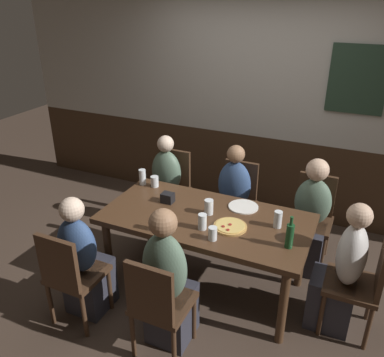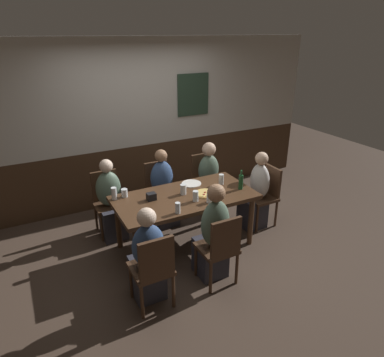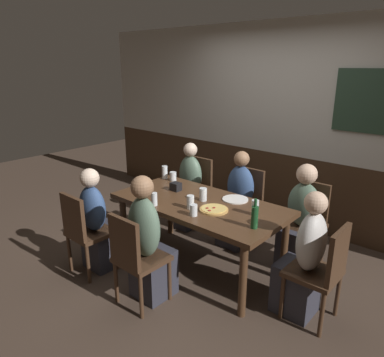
{
  "view_description": "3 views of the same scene",
  "coord_description": "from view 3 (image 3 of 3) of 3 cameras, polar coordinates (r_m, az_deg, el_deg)",
  "views": [
    {
      "loc": [
        1.13,
        -2.74,
        2.5
      ],
      "look_at": [
        -0.18,
        0.1,
        1.02
      ],
      "focal_mm": 37.38,
      "sensor_mm": 36.0,
      "label": 1
    },
    {
      "loc": [
        -1.74,
        -3.53,
        2.66
      ],
      "look_at": [
        0.07,
        -0.06,
        0.99
      ],
      "focal_mm": 32.34,
      "sensor_mm": 36.0,
      "label": 2
    },
    {
      "loc": [
        2.17,
        -2.59,
        2.07
      ],
      "look_at": [
        -0.12,
        0.02,
        0.96
      ],
      "focal_mm": 33.38,
      "sensor_mm": 36.0,
      "label": 3
    }
  ],
  "objects": [
    {
      "name": "chair_mid_far",
      "position": [
        4.37,
        8.48,
        -3.54
      ],
      "size": [
        0.4,
        0.4,
        0.88
      ],
      "color": "#422B1C",
      "rests_on": "ground_plane"
    },
    {
      "name": "pizza",
      "position": [
        3.42,
        3.52,
        -4.94
      ],
      "size": [
        0.28,
        0.28,
        0.03
      ],
      "color": "tan",
      "rests_on": "dining_table"
    },
    {
      "name": "beer_glass_tall",
      "position": [
        3.54,
        -6.04,
        -3.44
      ],
      "size": [
        0.06,
        0.06,
        0.13
      ],
      "color": "silver",
      "rests_on": "dining_table"
    },
    {
      "name": "dining_table",
      "position": [
        3.66,
        1.18,
        -4.88
      ],
      "size": [
        1.78,
        0.89,
        0.74
      ],
      "color": "#472D1C",
      "rests_on": "ground_plane"
    },
    {
      "name": "ground_plane",
      "position": [
        3.96,
        1.11,
        -13.73
      ],
      "size": [
        12.0,
        12.0,
        0.0
      ],
      "primitive_type": "plane",
      "color": "#423328"
    },
    {
      "name": "person_mid_near",
      "position": [
        3.28,
        -6.93,
        -10.93
      ],
      "size": [
        0.34,
        0.37,
        1.19
      ],
      "color": "#2D2D38",
      "rests_on": "ground_plane"
    },
    {
      "name": "condiment_caddy",
      "position": [
        3.94,
        -2.61,
        -1.3
      ],
      "size": [
        0.11,
        0.09,
        0.09
      ],
      "primitive_type": "cube",
      "color": "black",
      "rests_on": "dining_table"
    },
    {
      "name": "chair_mid_near",
      "position": [
        3.19,
        -9.1,
        -12.07
      ],
      "size": [
        0.4,
        0.4,
        0.88
      ],
      "color": "#422B1C",
      "rests_on": "ground_plane"
    },
    {
      "name": "beer_glass_half",
      "position": [
        3.35,
        10.04,
        -4.68
      ],
      "size": [
        0.07,
        0.07,
        0.14
      ],
      "color": "silver",
      "rests_on": "dining_table"
    },
    {
      "name": "chair_left_far",
      "position": [
        4.81,
        0.66,
        -1.33
      ],
      "size": [
        0.4,
        0.4,
        0.88
      ],
      "color": "#422B1C",
      "rests_on": "ground_plane"
    },
    {
      "name": "person_left_near",
      "position": [
        3.86,
        -14.75,
        -7.48
      ],
      "size": [
        0.34,
        0.37,
        1.1
      ],
      "color": "#2D2D38",
      "rests_on": "ground_plane"
    },
    {
      "name": "tumbler_short",
      "position": [
        3.44,
        -0.25,
        -3.87
      ],
      "size": [
        0.07,
        0.07,
        0.13
      ],
      "color": "silver",
      "rests_on": "dining_table"
    },
    {
      "name": "pint_glass_pale",
      "position": [
        3.65,
        1.78,
        -2.68
      ],
      "size": [
        0.08,
        0.08,
        0.13
      ],
      "color": "silver",
      "rests_on": "dining_table"
    },
    {
      "name": "pint_glass_stout",
      "position": [
        3.29,
        0.26,
        -5.2
      ],
      "size": [
        0.07,
        0.07,
        0.11
      ],
      "color": "silver",
      "rests_on": "dining_table"
    },
    {
      "name": "person_left_far",
      "position": [
        4.7,
        -0.64,
        -2.16
      ],
      "size": [
        0.34,
        0.37,
        1.12
      ],
      "color": "#2D2D38",
      "rests_on": "ground_plane"
    },
    {
      "name": "chair_head_east",
      "position": [
        3.15,
        20.14,
        -13.42
      ],
      "size": [
        0.4,
        0.4,
        0.88
      ],
      "color": "#422B1C",
      "rests_on": "ground_plane"
    },
    {
      "name": "chair_left_near",
      "position": [
        3.77,
        -16.85,
        -7.76
      ],
      "size": [
        0.4,
        0.4,
        0.88
      ],
      "color": "#422B1C",
      "rests_on": "ground_plane"
    },
    {
      "name": "pint_glass_amber",
      "position": [
        4.28,
        -3.05,
        0.29
      ],
      "size": [
        0.08,
        0.08,
        0.11
      ],
      "color": "silver",
      "rests_on": "dining_table"
    },
    {
      "name": "wall_back",
      "position": [
        4.82,
        14.16,
        8.08
      ],
      "size": [
        6.4,
        0.13,
        2.6
      ],
      "color": "#3D2819",
      "rests_on": "ground_plane"
    },
    {
      "name": "person_head_east",
      "position": [
        3.21,
        17.35,
        -12.95
      ],
      "size": [
        0.37,
        0.34,
        1.13
      ],
      "color": "#2D2D38",
      "rests_on": "ground_plane"
    },
    {
      "name": "plate_white_large",
      "position": [
        3.71,
        6.93,
        -3.32
      ],
      "size": [
        0.27,
        0.27,
        0.01
      ],
      "primitive_type": "cylinder",
      "color": "white",
      "rests_on": "dining_table"
    },
    {
      "name": "person_right_far",
      "position": [
        3.91,
        16.85,
        -7.08
      ],
      "size": [
        0.34,
        0.37,
        1.12
      ],
      "color": "#2D2D38",
      "rests_on": "ground_plane"
    },
    {
      "name": "chair_right_far",
      "position": [
        4.04,
        17.85,
        -6.08
      ],
      "size": [
        0.4,
        0.4,
        0.88
      ],
      "color": "#422B1C",
      "rests_on": "ground_plane"
    },
    {
      "name": "highball_clear",
      "position": [
        4.35,
        -4.38,
        0.86
      ],
      "size": [
        0.07,
        0.07,
        0.16
      ],
      "color": "silver",
      "rests_on": "dining_table"
    },
    {
      "name": "person_mid_far",
      "position": [
        4.25,
        7.26,
        -4.44
      ],
      "size": [
        0.34,
        0.37,
        1.13
      ],
      "color": "#2D2D38",
      "rests_on": "ground_plane"
    },
    {
      "name": "beer_bottle_green",
      "position": [
        3.08,
        9.98,
        -6.02
      ],
      "size": [
        0.06,
        0.06,
        0.27
      ],
      "color": "#194723",
      "rests_on": "dining_table"
    }
  ]
}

